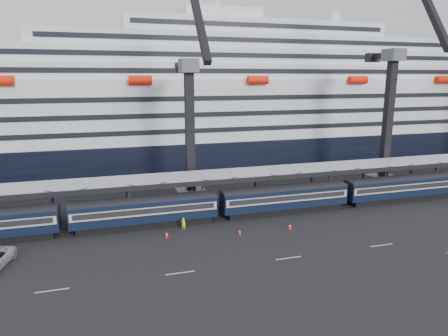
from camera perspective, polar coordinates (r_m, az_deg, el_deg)
The scene contains 11 objects.
ground at distance 55.39m, azimuth 20.68°, elevation -8.45°, with size 260.00×260.00×0.00m, color black.
train at distance 60.19m, azimuth 11.58°, elevation -3.96°, with size 133.05×3.00×4.05m.
canopy at distance 65.02m, azimuth 13.67°, elevation -0.04°, with size 130.00×6.25×5.53m.
cruise_ship at distance 92.37m, azimuth 3.29°, elevation 8.47°, with size 214.09×28.84×34.00m.
crane_dark_near at distance 60.98m, azimuth -4.83°, elevation 5.82°, with size 4.50×17.75×35.08m.
crane_dark_mid at distance 75.25m, azimuth 22.64°, elevation 7.31°, with size 4.50×18.24×39.64m.
worker at distance 52.36m, azimuth -5.82°, elevation -7.93°, with size 0.60×0.39×1.63m, color #E1F80D.
traffic_cone_a at distance 49.57m, azimuth -29.04°, elevation -11.31°, with size 0.40×0.40×0.81m.
traffic_cone_b at distance 50.37m, azimuth -8.20°, elevation -9.39°, with size 0.38×0.38×0.77m.
traffic_cone_c at distance 50.76m, azimuth 2.26°, elevation -9.12°, with size 0.36×0.36×0.71m.
traffic_cone_d at distance 53.09m, azimuth 9.40°, elevation -8.19°, with size 0.43×0.43×0.86m.
Camera 1 is at (-32.24, -40.69, 19.31)m, focal length 32.00 mm.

